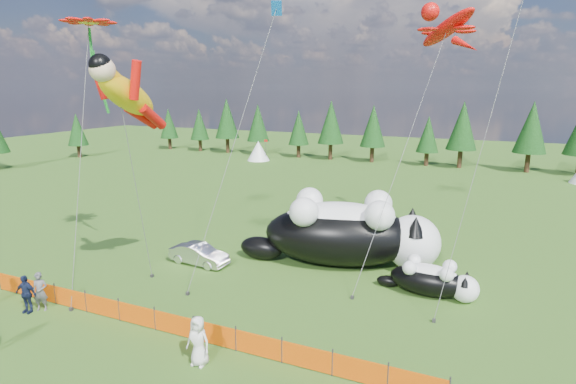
% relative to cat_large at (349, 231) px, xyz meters
% --- Properties ---
extents(ground, '(160.00, 160.00, 0.00)m').
position_rel_cat_large_xyz_m(ground, '(-4.58, -7.51, -2.04)').
color(ground, '#113609').
rests_on(ground, ground).
extents(safety_fence, '(22.06, 0.06, 1.10)m').
position_rel_cat_large_xyz_m(safety_fence, '(-4.58, -10.51, -1.53)').
color(safety_fence, '#262626').
rests_on(safety_fence, ground).
extents(tree_line, '(90.00, 4.00, 8.00)m').
position_rel_cat_large_xyz_m(tree_line, '(-4.58, 37.49, 1.96)').
color(tree_line, black).
rests_on(tree_line, ground).
extents(festival_tents, '(50.00, 3.20, 2.80)m').
position_rel_cat_large_xyz_m(festival_tents, '(6.42, 32.49, -0.64)').
color(festival_tents, white).
rests_on(festival_tents, ground).
extents(cat_large, '(11.73, 6.15, 4.29)m').
position_rel_cat_large_xyz_m(cat_large, '(0.00, 0.00, 0.00)').
color(cat_large, black).
rests_on(cat_large, ground).
extents(cat_small, '(5.06, 2.01, 1.83)m').
position_rel_cat_large_xyz_m(cat_small, '(5.01, -2.28, -1.17)').
color(cat_small, black).
rests_on(cat_small, ground).
extents(car, '(3.78, 1.56, 1.22)m').
position_rel_cat_large_xyz_m(car, '(-8.11, -3.48, -1.43)').
color(car, silver).
rests_on(car, ground).
extents(spectator_a, '(0.82, 0.71, 1.88)m').
position_rel_cat_large_xyz_m(spectator_a, '(-11.68, -11.19, -1.10)').
color(spectator_a, '#525156').
rests_on(spectator_a, ground).
extents(spectator_c, '(1.16, 0.73, 1.84)m').
position_rel_cat_large_xyz_m(spectator_c, '(-12.11, -11.59, -1.12)').
color(spectator_c, '#141C38').
rests_on(spectator_c, ground).
extents(spectator_e, '(0.96, 0.63, 1.96)m').
position_rel_cat_large_xyz_m(spectator_e, '(-2.42, -11.83, -1.06)').
color(spectator_e, silver).
rests_on(spectator_e, ground).
extents(superhero_kite, '(4.36, 4.70, 11.95)m').
position_rel_cat_large_xyz_m(superhero_kite, '(-8.43, -8.00, 7.86)').
color(superhero_kite, '#EDB30C').
rests_on(superhero_kite, ground).
extents(gecko_kite, '(6.94, 13.37, 16.85)m').
position_rel_cat_large_xyz_m(gecko_kite, '(4.14, 5.40, 11.64)').
color(gecko_kite, red).
rests_on(gecko_kite, ground).
extents(flower_kite, '(3.75, 6.36, 14.34)m').
position_rel_cat_large_xyz_m(flower_kite, '(-12.46, -6.01, 11.33)').
color(flower_kite, red).
rests_on(flower_kite, ground).
extents(diamond_kite_a, '(2.67, 6.88, 15.88)m').
position_rel_cat_large_xyz_m(diamond_kite_a, '(-4.38, -0.90, 11.80)').
color(diamond_kite_a, '#0C5AB4').
rests_on(diamond_kite_a, ground).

